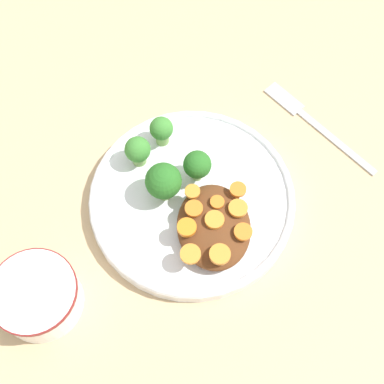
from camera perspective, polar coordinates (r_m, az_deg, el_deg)
The scene contains 19 objects.
ground_plane at distance 0.73m, azimuth 0.00°, elevation -1.22°, with size 4.00×4.00×0.00m, color tan.
plate at distance 0.72m, azimuth 0.00°, elevation -0.77°, with size 0.27×0.27×0.03m.
dip_bowl at distance 0.68m, azimuth -16.18°, elevation -10.59°, with size 0.10×0.10×0.06m.
stew_mound at distance 0.68m, azimuth 2.34°, elevation -3.70°, with size 0.09×0.12×0.03m, color #5B3319.
broccoli_floret_0 at distance 0.69m, azimuth 0.57°, elevation 2.88°, with size 0.04×0.04×0.05m.
broccoli_floret_1 at distance 0.71m, azimuth -5.81°, elevation 4.41°, with size 0.04×0.04×0.05m.
broccoli_floret_2 at distance 0.68m, azimuth -3.06°, elevation 1.10°, with size 0.05×0.05×0.06m.
broccoli_floret_3 at distance 0.73m, azimuth -3.28°, elevation 6.62°, with size 0.03×0.03×0.05m.
carrot_slice_0 at distance 0.67m, azimuth 2.71°, elevation -1.08°, with size 0.02×0.02×0.00m, color orange.
carrot_slice_1 at distance 0.64m, azimuth 2.99°, elevation -6.65°, with size 0.03×0.03×0.01m, color orange.
carrot_slice_2 at distance 0.66m, azimuth 2.41°, elevation -2.98°, with size 0.02×0.02×0.01m, color orange.
carrot_slice_3 at distance 0.66m, azimuth -0.57°, elevation -3.80°, with size 0.02×0.02×0.01m, color orange.
carrot_slice_4 at distance 0.66m, azimuth 5.47°, elevation -4.25°, with size 0.02×0.02×0.00m, color orange.
carrot_slice_5 at distance 0.64m, azimuth -0.17°, elevation -6.64°, with size 0.03×0.03×0.01m, color orange.
carrot_slice_6 at distance 0.67m, azimuth 0.54°, elevation -1.74°, with size 0.02×0.02×0.00m, color orange.
carrot_slice_7 at distance 0.67m, azimuth 4.93°, elevation -1.73°, with size 0.02×0.02×0.00m, color orange.
carrot_slice_8 at distance 0.68m, azimuth 4.92°, elevation 0.28°, with size 0.02×0.02×0.00m, color orange.
carrot_slice_9 at distance 0.68m, azimuth 0.41°, elevation 0.08°, with size 0.02×0.02×0.00m, color orange.
fork at distance 0.81m, azimuth 12.42°, elevation 7.62°, with size 0.14×0.17×0.01m.
Camera 1 is at (0.02, 0.30, 0.66)m, focal length 50.00 mm.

